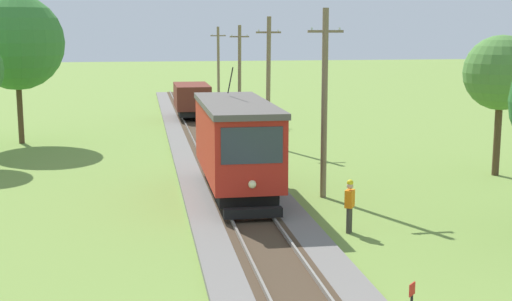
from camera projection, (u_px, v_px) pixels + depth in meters
The scene contains 9 objects.
red_tram at pixel (236, 143), 27.25m from camera, with size 2.60×8.54×4.79m.
freight_car at pixel (192, 99), 50.39m from camera, with size 2.40×5.20×2.31m.
utility_pole_near_tram at pixel (324, 102), 27.12m from camera, with size 1.40×0.30×7.40m.
utility_pole_mid at pixel (268, 81), 38.92m from camera, with size 1.40×0.60×7.27m.
utility_pole_far at pixel (240, 72), 50.13m from camera, with size 1.40×0.49×6.84m.
utility_pole_distant at pixel (218, 63), 63.59m from camera, with size 1.40×0.30×6.74m.
track_worker at pixel (350, 204), 22.76m from camera, with size 0.41×0.45×1.78m.
tree_left_near at pixel (501, 73), 31.08m from camera, with size 3.35×3.35×6.34m.
tree_right_far at pixel (16, 43), 39.65m from camera, with size 5.43×5.43×8.54m.
Camera 1 is at (-3.60, -11.56, 6.64)m, focal length 48.95 mm.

